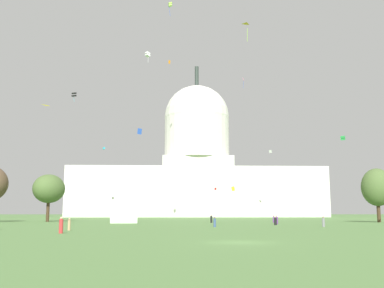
{
  "coord_description": "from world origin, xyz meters",
  "views": [
    {
      "loc": [
        -5.01,
        -33.15,
        2.21
      ],
      "look_at": [
        0.9,
        104.0,
        23.29
      ],
      "focal_mm": 41.51,
      "sensor_mm": 36.0,
      "label": 1
    }
  ],
  "objects_px": {
    "kite_yellow_low": "(233,189)",
    "kite_black_high": "(74,95)",
    "person_purple_lawn_far_right": "(277,220)",
    "kite_red_low": "(215,190)",
    "kite_lime_high": "(170,5)",
    "person_black_near_tree_west": "(275,221)",
    "tree_west_far": "(49,189)",
    "person_black_near_tent": "(211,219)",
    "kite_green_mid": "(343,138)",
    "kite_blue_mid": "(140,131)",
    "kite_yellow_mid": "(43,107)",
    "kite_white_mid": "(270,152)",
    "kite_cyan_mid": "(104,148)",
    "event_tent": "(124,209)",
    "person_grey_edge_east": "(323,222)",
    "tree_east_mid": "(377,187)",
    "kite_white_high": "(148,54)",
    "kite_orange_high": "(169,62)",
    "capitol_building": "(197,168)",
    "person_red_deep_crowd": "(61,226)",
    "kite_gold_high": "(247,25)",
    "kite_pink_high": "(243,80)",
    "person_purple_lawn_far_left": "(274,219)",
    "person_denim_mid_left": "(215,222)",
    "person_tan_aisle_center": "(69,225)"
  },
  "relations": [
    {
      "from": "kite_yellow_low",
      "to": "kite_black_high",
      "type": "xyz_separation_m",
      "value": [
        -44.32,
        8.77,
        27.28
      ]
    },
    {
      "from": "kite_yellow_low",
      "to": "kite_yellow_mid",
      "type": "xyz_separation_m",
      "value": [
        -39.28,
        -36.97,
        12.69
      ]
    },
    {
      "from": "person_purple_lawn_far_left",
      "to": "kite_red_low",
      "type": "relative_size",
      "value": 0.41
    },
    {
      "from": "person_black_near_tent",
      "to": "kite_red_low",
      "type": "relative_size",
      "value": 0.45
    },
    {
      "from": "tree_west_far",
      "to": "person_black_near_tent",
      "type": "height_order",
      "value": "tree_west_far"
    },
    {
      "from": "kite_white_mid",
      "to": "tree_east_mid",
      "type": "bearing_deg",
      "value": -174.4
    },
    {
      "from": "person_purple_lawn_far_right",
      "to": "kite_red_low",
      "type": "bearing_deg",
      "value": -92.61
    },
    {
      "from": "person_tan_aisle_center",
      "to": "kite_yellow_mid",
      "type": "distance_m",
      "value": 33.25
    },
    {
      "from": "event_tent",
      "to": "kite_yellow_low",
      "type": "relative_size",
      "value": 4.74
    },
    {
      "from": "person_black_near_tent",
      "to": "kite_white_high",
      "type": "distance_m",
      "value": 54.73
    },
    {
      "from": "event_tent",
      "to": "kite_black_high",
      "type": "xyz_separation_m",
      "value": [
        -18.65,
        33.63,
        32.71
      ]
    },
    {
      "from": "kite_green_mid",
      "to": "kite_red_low",
      "type": "relative_size",
      "value": 0.37
    },
    {
      "from": "capitol_building",
      "to": "kite_red_low",
      "type": "relative_size",
      "value": 30.93
    },
    {
      "from": "person_grey_edge_east",
      "to": "kite_lime_high",
      "type": "xyz_separation_m",
      "value": [
        -23.61,
        46.35,
        56.95
      ]
    },
    {
      "from": "tree_east_mid",
      "to": "person_black_near_tree_west",
      "type": "height_order",
      "value": "tree_east_mid"
    },
    {
      "from": "person_tan_aisle_center",
      "to": "kite_white_high",
      "type": "bearing_deg",
      "value": 35.21
    },
    {
      "from": "person_purple_lawn_far_left",
      "to": "person_grey_edge_east",
      "type": "xyz_separation_m",
      "value": [
        1.52,
        -26.38,
        0.02
      ]
    },
    {
      "from": "person_grey_edge_east",
      "to": "kite_white_mid",
      "type": "distance_m",
      "value": 101.65
    },
    {
      "from": "tree_west_far",
      "to": "kite_orange_high",
      "type": "height_order",
      "value": "kite_orange_high"
    },
    {
      "from": "capitol_building",
      "to": "kite_yellow_low",
      "type": "bearing_deg",
      "value": -86.68
    },
    {
      "from": "person_black_near_tree_west",
      "to": "kite_red_low",
      "type": "distance_m",
      "value": 70.17
    },
    {
      "from": "person_grey_edge_east",
      "to": "kite_orange_high",
      "type": "bearing_deg",
      "value": 1.47
    },
    {
      "from": "person_purple_lawn_far_right",
      "to": "kite_white_high",
      "type": "xyz_separation_m",
      "value": [
        -26.47,
        37.61,
        45.29
      ]
    },
    {
      "from": "event_tent",
      "to": "person_purple_lawn_far_left",
      "type": "bearing_deg",
      "value": -3.27
    },
    {
      "from": "kite_blue_mid",
      "to": "person_denim_mid_left",
      "type": "bearing_deg",
      "value": 160.5
    },
    {
      "from": "kite_blue_mid",
      "to": "kite_yellow_mid",
      "type": "bearing_deg",
      "value": 117.61
    },
    {
      "from": "kite_lime_high",
      "to": "person_grey_edge_east",
      "type": "bearing_deg",
      "value": -157.3
    },
    {
      "from": "person_black_near_tent",
      "to": "kite_gold_high",
      "type": "xyz_separation_m",
      "value": [
        5.22,
        -17.19,
        34.94
      ]
    },
    {
      "from": "kite_green_mid",
      "to": "kite_blue_mid",
      "type": "bearing_deg",
      "value": 17.97
    },
    {
      "from": "capitol_building",
      "to": "tree_east_mid",
      "type": "relative_size",
      "value": 9.73
    },
    {
      "from": "person_purple_lawn_far_left",
      "to": "kite_white_high",
      "type": "height_order",
      "value": "kite_white_high"
    },
    {
      "from": "capitol_building",
      "to": "person_red_deep_crowd",
      "type": "distance_m",
      "value": 156.4
    },
    {
      "from": "person_red_deep_crowd",
      "to": "kite_red_low",
      "type": "xyz_separation_m",
      "value": [
        25.63,
        97.79,
        8.47
      ]
    },
    {
      "from": "event_tent",
      "to": "person_purple_lawn_far_left",
      "type": "relative_size",
      "value": 4.01
    },
    {
      "from": "person_purple_lawn_far_right",
      "to": "kite_black_high",
      "type": "distance_m",
      "value": 72.94
    },
    {
      "from": "tree_west_far",
      "to": "kite_lime_high",
      "type": "height_order",
      "value": "kite_lime_high"
    },
    {
      "from": "person_black_near_tent",
      "to": "kite_blue_mid",
      "type": "xyz_separation_m",
      "value": [
        -16.56,
        18.44,
        21.73
      ]
    },
    {
      "from": "kite_yellow_low",
      "to": "kite_cyan_mid",
      "type": "height_order",
      "value": "kite_cyan_mid"
    },
    {
      "from": "person_grey_edge_east",
      "to": "person_red_deep_crowd",
      "type": "distance_m",
      "value": 39.1
    },
    {
      "from": "tree_east_mid",
      "to": "kite_black_high",
      "type": "bearing_deg",
      "value": 157.86
    },
    {
      "from": "kite_orange_high",
      "to": "person_black_near_tree_west",
      "type": "bearing_deg",
      "value": 102.86
    },
    {
      "from": "person_purple_lawn_far_right",
      "to": "person_black_near_tree_west",
      "type": "height_order",
      "value": "person_purple_lawn_far_right"
    },
    {
      "from": "kite_lime_high",
      "to": "person_black_near_tree_west",
      "type": "bearing_deg",
      "value": -157.71
    },
    {
      "from": "kite_lime_high",
      "to": "kite_white_mid",
      "type": "bearing_deg",
      "value": -40.57
    },
    {
      "from": "tree_east_mid",
      "to": "kite_white_high",
      "type": "height_order",
      "value": "kite_white_high"
    },
    {
      "from": "kite_pink_high",
      "to": "kite_black_high",
      "type": "bearing_deg",
      "value": -167.71
    },
    {
      "from": "tree_east_mid",
      "to": "person_grey_edge_east",
      "type": "bearing_deg",
      "value": -127.47
    },
    {
      "from": "person_black_near_tent",
      "to": "kite_green_mid",
      "type": "relative_size",
      "value": 1.23
    },
    {
      "from": "kite_yellow_low",
      "to": "kite_cyan_mid",
      "type": "distance_m",
      "value": 66.36
    },
    {
      "from": "kite_white_high",
      "to": "kite_green_mid",
      "type": "bearing_deg",
      "value": 30.26
    }
  ]
}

